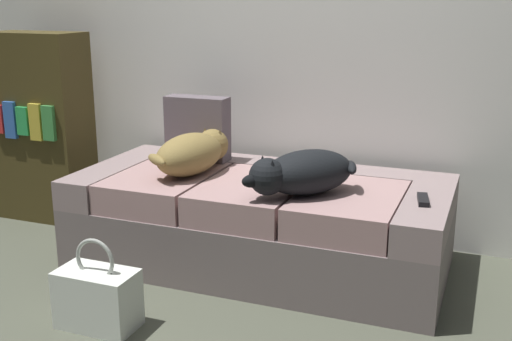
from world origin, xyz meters
TOP-DOWN VIEW (x-y plane):
  - couch at (0.00, 0.97)m, footprint 1.80×0.85m
  - dog_tan at (-0.34, 0.94)m, footprint 0.31×0.60m
  - dog_dark at (0.27, 0.79)m, footprint 0.47×0.51m
  - tv_remote at (0.79, 0.87)m, footprint 0.07×0.16m
  - throw_pillow at (-0.44, 1.19)m, footprint 0.34×0.12m
  - handbag at (-0.38, 0.14)m, footprint 0.32×0.18m
  - bookshelf at (-1.46, 1.17)m, footprint 0.56×0.30m

SIDE VIEW (x-z plane):
  - handbag at x=-0.38m, z-range -0.06..0.31m
  - couch at x=0.00m, z-range 0.00..0.44m
  - tv_remote at x=0.79m, z-range 0.44..0.46m
  - dog_dark at x=0.27m, z-range 0.44..0.64m
  - dog_tan at x=-0.34m, z-range 0.44..0.65m
  - bookshelf at x=-1.46m, z-range 0.00..1.10m
  - throw_pillow at x=-0.44m, z-range 0.44..0.78m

